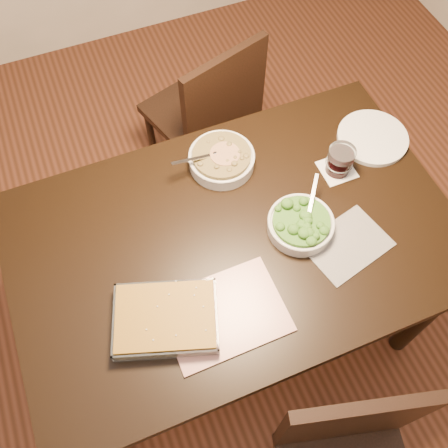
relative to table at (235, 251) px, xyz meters
name	(u,v)px	position (x,y,z in m)	size (l,w,h in m)	color
ground	(232,318)	(0.00, 0.00, -0.65)	(4.00, 4.00, 0.00)	#422113
table	(235,251)	(0.00, 0.00, 0.00)	(1.40, 0.90, 0.75)	black
magazine_a	(225,314)	(-0.13, -0.22, 0.10)	(0.34, 0.25, 0.01)	#BF3C36
magazine_b	(347,245)	(0.31, -0.16, 0.10)	(0.25, 0.18, 0.00)	#25272D
coaster	(337,170)	(0.42, 0.11, 0.10)	(0.11, 0.11, 0.00)	white
stew_bowl	(222,159)	(0.07, 0.28, 0.13)	(0.25, 0.22, 0.09)	silver
broccoli_bowl	(301,224)	(0.20, -0.05, 0.12)	(0.21, 0.22, 0.08)	silver
baking_dish	(166,319)	(-0.29, -0.18, 0.12)	(0.35, 0.30, 0.05)	silver
wine_tumbler	(340,160)	(0.42, 0.11, 0.15)	(0.09, 0.09, 0.10)	black
dinner_plate	(373,138)	(0.60, 0.18, 0.10)	(0.25, 0.25, 0.02)	silver
chair_far	(209,112)	(0.20, 0.75, -0.17)	(0.51, 0.51, 0.86)	black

